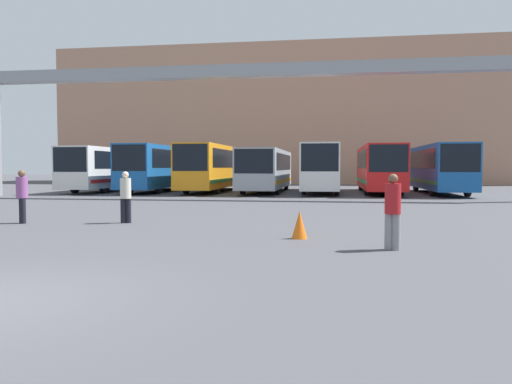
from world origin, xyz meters
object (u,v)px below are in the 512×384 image
Objects in this scene: bus_slot_5 at (379,166)px; traffic_cone at (300,225)px; bus_slot_6 at (440,166)px; pedestrian_near_left at (393,210)px; bus_slot_4 at (322,166)px; bus_slot_1 at (161,166)px; bus_slot_2 at (213,165)px; pedestrian_far_center at (22,195)px; bus_slot_3 at (266,168)px; bus_slot_0 at (110,167)px; pedestrian_mid_right at (126,196)px.

traffic_cone is (-4.08, -23.01, -1.51)m from bus_slot_5.
bus_slot_6 is 24.75m from pedestrian_near_left.
bus_slot_1 is at bearing 179.22° from bus_slot_4.
bus_slot_2 is 1.05× the size of bus_slot_5.
bus_slot_4 is 22.78m from pedestrian_far_center.
bus_slot_3 is 17.20× the size of traffic_cone.
bus_slot_2 is 1.01× the size of bus_slot_3.
bus_slot_0 is 22.64m from pedestrian_mid_right.
pedestrian_far_center reaches higher than pedestrian_near_left.
pedestrian_near_left is at bearing -76.32° from bus_slot_3.
bus_slot_5 reaches higher than pedestrian_near_left.
pedestrian_mid_right is at bearing -73.63° from bus_slot_1.
pedestrian_far_center is 9.37m from traffic_cone.
bus_slot_4 is at bearing -178.60° from bus_slot_5.
bus_slot_6 is at bearing -146.84° from pedestrian_mid_right.
traffic_cone is (5.83, -2.70, -0.54)m from pedestrian_mid_right.
bus_slot_2 is at bearing 177.32° from bus_slot_4.
bus_slot_0 reaches higher than pedestrian_near_left.
bus_slot_6 is 24.03m from traffic_cone.
pedestrian_mid_right is at bearing -116.01° from bus_slot_5.
bus_slot_1 is at bearing 137.84° from pedestrian_near_left.
bus_slot_4 is at bearing 177.64° from bus_slot_6.
bus_slot_2 is 20.72m from pedestrian_mid_right.
pedestrian_mid_right is at bearing -124.93° from bus_slot_6.
bus_slot_4 is at bearing -2.68° from bus_slot_2.
pedestrian_far_center reaches higher than pedestrian_mid_right.
pedestrian_near_left is 2.37× the size of traffic_cone.
bus_slot_5 reaches higher than bus_slot_0.
bus_slot_0 is at bearing -85.78° from pedestrian_mid_right.
bus_slot_3 is at bearing -117.38° from pedestrian_mid_right.
bus_slot_3 is at bearing 1.12° from bus_slot_0.
bus_slot_4 is 1.06× the size of bus_slot_6.
bus_slot_1 is 21.16m from pedestrian_far_center.
bus_slot_1 is at bearing 117.12° from traffic_cone.
bus_slot_0 is 11.93m from bus_slot_3.
bus_slot_6 is 24.28m from pedestrian_mid_right.
bus_slot_3 is 11.94m from bus_slot_6.
traffic_cone is at bearing -90.27° from bus_slot_4.
bus_slot_5 reaches higher than bus_slot_3.
bus_slot_5 is at bearing -1.32° from bus_slot_2.
pedestrian_near_left and pedestrian_mid_right have the same top height.
bus_slot_4 reaches higher than traffic_cone.
bus_slot_3 reaches higher than pedestrian_mid_right.
bus_slot_4 reaches higher than pedestrian_near_left.
bus_slot_5 is at bearing 79.94° from traffic_cone.
bus_slot_1 is 25.97m from traffic_cone.
bus_slot_0 is 19.88m from bus_slot_5.
bus_slot_4 reaches higher than pedestrian_mid_right.
bus_slot_5 is 24.54m from pedestrian_near_left.
bus_slot_6 reaches higher than bus_slot_3.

